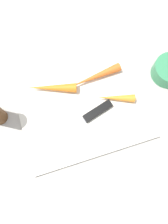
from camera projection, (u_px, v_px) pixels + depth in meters
ground_plane at (84, 113)px, 0.61m from camera, size 1.40×1.40×0.00m
cutting_board at (84, 113)px, 0.60m from camera, size 0.36×0.26×0.01m
knife at (94, 114)px, 0.59m from camera, size 0.20×0.07×0.01m
carrot_medium at (52, 88)px, 0.60m from camera, size 0.14×0.07×0.03m
carrot_shortest at (116, 98)px, 0.60m from camera, size 0.11×0.06×0.02m
carrot_longest at (95, 77)px, 0.61m from camera, size 0.16×0.04×0.03m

